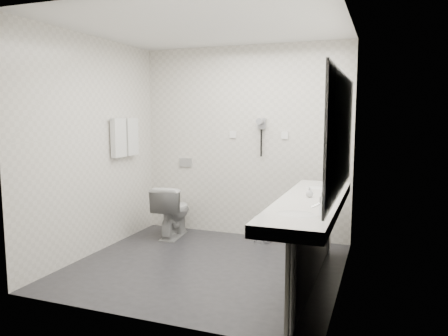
% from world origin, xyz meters
% --- Properties ---
extents(floor, '(2.80, 2.80, 0.00)m').
position_xyz_m(floor, '(0.00, 0.00, 0.00)').
color(floor, '#252529').
rests_on(floor, ground).
extents(ceiling, '(2.80, 2.80, 0.00)m').
position_xyz_m(ceiling, '(0.00, 0.00, 2.50)').
color(ceiling, white).
rests_on(ceiling, wall_back).
extents(wall_back, '(2.80, 0.00, 2.80)m').
position_xyz_m(wall_back, '(0.00, 1.30, 1.25)').
color(wall_back, silver).
rests_on(wall_back, floor).
extents(wall_front, '(2.80, 0.00, 2.80)m').
position_xyz_m(wall_front, '(0.00, -1.30, 1.25)').
color(wall_front, silver).
rests_on(wall_front, floor).
extents(wall_left, '(0.00, 2.60, 2.60)m').
position_xyz_m(wall_left, '(-1.40, 0.00, 1.25)').
color(wall_left, silver).
rests_on(wall_left, floor).
extents(wall_right, '(0.00, 2.60, 2.60)m').
position_xyz_m(wall_right, '(1.40, 0.00, 1.25)').
color(wall_right, silver).
rests_on(wall_right, floor).
extents(vanity_counter, '(0.55, 2.20, 0.10)m').
position_xyz_m(vanity_counter, '(1.12, -0.20, 0.80)').
color(vanity_counter, white).
rests_on(vanity_counter, floor).
extents(vanity_panel, '(0.03, 2.15, 0.75)m').
position_xyz_m(vanity_panel, '(1.15, -0.20, 0.38)').
color(vanity_panel, gray).
rests_on(vanity_panel, floor).
extents(vanity_post_near, '(0.06, 0.06, 0.75)m').
position_xyz_m(vanity_post_near, '(1.18, -1.24, 0.38)').
color(vanity_post_near, silver).
rests_on(vanity_post_near, floor).
extents(vanity_post_far, '(0.06, 0.06, 0.75)m').
position_xyz_m(vanity_post_far, '(1.18, 0.84, 0.38)').
color(vanity_post_far, silver).
rests_on(vanity_post_far, floor).
extents(mirror, '(0.02, 2.20, 1.05)m').
position_xyz_m(mirror, '(1.39, -0.20, 1.45)').
color(mirror, '#B2BCC6').
rests_on(mirror, wall_right).
extents(basin_near, '(0.40, 0.31, 0.05)m').
position_xyz_m(basin_near, '(1.12, -0.85, 0.83)').
color(basin_near, white).
rests_on(basin_near, vanity_counter).
extents(basin_far, '(0.40, 0.31, 0.05)m').
position_xyz_m(basin_far, '(1.12, 0.45, 0.83)').
color(basin_far, white).
rests_on(basin_far, vanity_counter).
extents(faucet_near, '(0.04, 0.04, 0.15)m').
position_xyz_m(faucet_near, '(1.32, -0.85, 0.92)').
color(faucet_near, silver).
rests_on(faucet_near, vanity_counter).
extents(faucet_far, '(0.04, 0.04, 0.15)m').
position_xyz_m(faucet_far, '(1.32, 0.45, 0.92)').
color(faucet_far, silver).
rests_on(faucet_far, vanity_counter).
extents(soap_bottle_a, '(0.05, 0.05, 0.10)m').
position_xyz_m(soap_bottle_a, '(1.25, -0.18, 0.90)').
color(soap_bottle_a, white).
rests_on(soap_bottle_a, vanity_counter).
extents(soap_bottle_b, '(0.10, 0.10, 0.09)m').
position_xyz_m(soap_bottle_b, '(1.11, -0.12, 0.90)').
color(soap_bottle_b, white).
rests_on(soap_bottle_b, vanity_counter).
extents(glass_left, '(0.07, 0.07, 0.10)m').
position_xyz_m(glass_left, '(1.31, 0.12, 0.90)').
color(glass_left, silver).
rests_on(glass_left, vanity_counter).
extents(glass_right, '(0.08, 0.08, 0.12)m').
position_xyz_m(glass_right, '(1.23, 0.15, 0.91)').
color(glass_right, silver).
rests_on(glass_right, vanity_counter).
extents(toilet, '(0.46, 0.72, 0.69)m').
position_xyz_m(toilet, '(-0.85, 0.88, 0.34)').
color(toilet, white).
rests_on(toilet, floor).
extents(flush_plate, '(0.18, 0.02, 0.12)m').
position_xyz_m(flush_plate, '(-0.85, 1.29, 0.95)').
color(flush_plate, '#B2B5BA').
rests_on(flush_plate, wall_back).
extents(pedal_bin, '(0.25, 0.25, 0.31)m').
position_xyz_m(pedal_bin, '(0.34, 1.04, 0.15)').
color(pedal_bin, '#B2B5BA').
rests_on(pedal_bin, floor).
extents(bin_lid, '(0.22, 0.22, 0.02)m').
position_xyz_m(bin_lid, '(0.34, 1.04, 0.31)').
color(bin_lid, '#B2B5BA').
rests_on(bin_lid, pedal_bin).
extents(towel_rail, '(0.02, 0.62, 0.02)m').
position_xyz_m(towel_rail, '(-1.35, 0.55, 1.55)').
color(towel_rail, silver).
rests_on(towel_rail, wall_left).
extents(towel_near, '(0.07, 0.24, 0.48)m').
position_xyz_m(towel_near, '(-1.34, 0.41, 1.33)').
color(towel_near, white).
rests_on(towel_near, towel_rail).
extents(towel_far, '(0.07, 0.24, 0.48)m').
position_xyz_m(towel_far, '(-1.34, 0.69, 1.33)').
color(towel_far, white).
rests_on(towel_far, towel_rail).
extents(dryer_cradle, '(0.10, 0.04, 0.14)m').
position_xyz_m(dryer_cradle, '(0.25, 1.27, 1.50)').
color(dryer_cradle, gray).
rests_on(dryer_cradle, wall_back).
extents(dryer_barrel, '(0.08, 0.14, 0.08)m').
position_xyz_m(dryer_barrel, '(0.25, 1.20, 1.53)').
color(dryer_barrel, gray).
rests_on(dryer_barrel, dryer_cradle).
extents(dryer_cord, '(0.02, 0.02, 0.35)m').
position_xyz_m(dryer_cord, '(0.25, 1.26, 1.25)').
color(dryer_cord, black).
rests_on(dryer_cord, dryer_cradle).
extents(switch_plate_a, '(0.09, 0.02, 0.09)m').
position_xyz_m(switch_plate_a, '(-0.15, 1.29, 1.35)').
color(switch_plate_a, white).
rests_on(switch_plate_a, wall_back).
extents(switch_plate_b, '(0.09, 0.02, 0.09)m').
position_xyz_m(switch_plate_b, '(0.55, 1.29, 1.35)').
color(switch_plate_b, white).
rests_on(switch_plate_b, wall_back).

